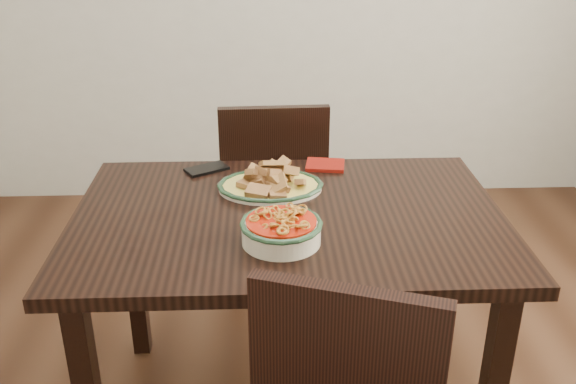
{
  "coord_description": "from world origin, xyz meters",
  "views": [
    {
      "loc": [
        -0.14,
        -1.73,
        1.6
      ],
      "look_at": [
        -0.07,
        -0.02,
        0.81
      ],
      "focal_mm": 40.0,
      "sensor_mm": 36.0,
      "label": 1
    }
  ],
  "objects_px": {
    "chair_far": "(273,190)",
    "smartphone": "(207,169)",
    "fish_plate": "(270,177)",
    "noodle_bowl": "(281,228)",
    "dining_table": "(288,240)"
  },
  "relations": [
    {
      "from": "chair_far",
      "to": "noodle_bowl",
      "type": "distance_m",
      "value": 0.94
    },
    {
      "from": "fish_plate",
      "to": "smartphone",
      "type": "relative_size",
      "value": 2.34
    },
    {
      "from": "chair_far",
      "to": "smartphone",
      "type": "distance_m",
      "value": 0.51
    },
    {
      "from": "dining_table",
      "to": "chair_far",
      "type": "bearing_deg",
      "value": 92.7
    },
    {
      "from": "dining_table",
      "to": "fish_plate",
      "type": "height_order",
      "value": "fish_plate"
    },
    {
      "from": "fish_plate",
      "to": "dining_table",
      "type": "bearing_deg",
      "value": -73.7
    },
    {
      "from": "noodle_bowl",
      "to": "smartphone",
      "type": "distance_m",
      "value": 0.57
    },
    {
      "from": "chair_far",
      "to": "smartphone",
      "type": "bearing_deg",
      "value": 56.02
    },
    {
      "from": "dining_table",
      "to": "chair_far",
      "type": "height_order",
      "value": "chair_far"
    },
    {
      "from": "chair_far",
      "to": "smartphone",
      "type": "relative_size",
      "value": 6.33
    },
    {
      "from": "chair_far",
      "to": "smartphone",
      "type": "height_order",
      "value": "chair_far"
    },
    {
      "from": "chair_far",
      "to": "noodle_bowl",
      "type": "bearing_deg",
      "value": 88.25
    },
    {
      "from": "fish_plate",
      "to": "noodle_bowl",
      "type": "height_order",
      "value": "fish_plate"
    },
    {
      "from": "noodle_bowl",
      "to": "dining_table",
      "type": "bearing_deg",
      "value": 81.52
    },
    {
      "from": "chair_far",
      "to": "fish_plate",
      "type": "distance_m",
      "value": 0.62
    }
  ]
}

